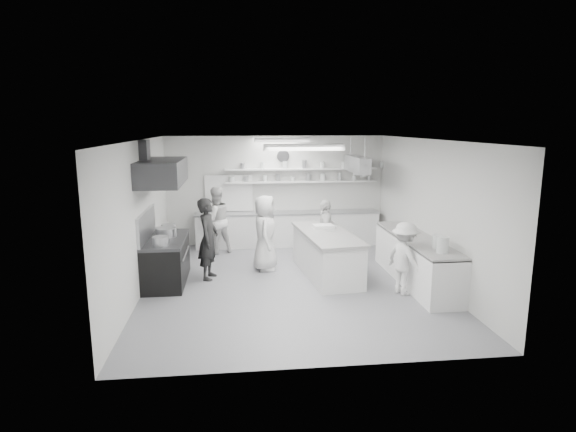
{
  "coord_description": "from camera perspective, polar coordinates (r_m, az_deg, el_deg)",
  "views": [
    {
      "loc": [
        -1.11,
        -9.36,
        3.3
      ],
      "look_at": [
        0.01,
        0.6,
        1.34
      ],
      "focal_mm": 29.19,
      "sensor_mm": 36.0,
      "label": 1
    }
  ],
  "objects": [
    {
      "name": "bowl_right",
      "position": [
        10.78,
        14.27,
        -1.75
      ],
      "size": [
        0.27,
        0.27,
        0.06
      ],
      "primitive_type": "imported",
      "rotation": [
        0.0,
        0.0,
        0.09
      ],
      "color": "white",
      "rests_on": "right_counter"
    },
    {
      "name": "cook_back",
      "position": [
        12.22,
        -8.81,
        -0.52
      ],
      "size": [
        1.05,
        0.97,
        1.74
      ],
      "primitive_type": "imported",
      "rotation": [
        0.0,
        0.0,
        -2.68
      ],
      "color": "silver",
      "rests_on": "floor"
    },
    {
      "name": "exhaust_hood",
      "position": [
        9.92,
        -15.11,
        5.2
      ],
      "size": [
        0.85,
        2.0,
        0.5
      ],
      "primitive_type": "cube",
      "color": "#37373B",
      "rests_on": "wall_left"
    },
    {
      "name": "cook_island_right",
      "position": [
        11.29,
        4.55,
        -1.88
      ],
      "size": [
        0.53,
        0.96,
        1.55
      ],
      "primitive_type": "imported",
      "rotation": [
        0.0,
        0.0,
        -1.74
      ],
      "color": "silver",
      "rests_on": "floor"
    },
    {
      "name": "stove_pot",
      "position": [
        10.28,
        -14.61,
        -2.04
      ],
      "size": [
        0.44,
        0.44,
        0.24
      ],
      "primitive_type": "cylinder",
      "color": "#ABACB1",
      "rests_on": "stove"
    },
    {
      "name": "bowl_island_b",
      "position": [
        10.98,
        5.5,
        -1.34
      ],
      "size": [
        0.21,
        0.21,
        0.06
      ],
      "primitive_type": "imported",
      "rotation": [
        0.0,
        0.0,
        0.18
      ],
      "color": "white",
      "rests_on": "prep_island"
    },
    {
      "name": "stove",
      "position": [
        10.27,
        -14.58,
        -5.4
      ],
      "size": [
        0.8,
        1.8,
        0.9
      ],
      "primitive_type": "cube",
      "color": "black",
      "rests_on": "floor"
    },
    {
      "name": "pot_rack",
      "position": [
        12.2,
        8.4,
        6.26
      ],
      "size": [
        0.3,
        1.6,
        0.4
      ],
      "primitive_type": "cube",
      "color": "#ABACB1",
      "rests_on": "ceiling"
    },
    {
      "name": "wall_right",
      "position": [
        10.38,
        17.01,
        0.6
      ],
      "size": [
        0.04,
        7.0,
        3.0
      ],
      "primitive_type": "cube",
      "color": "silver",
      "rests_on": "floor"
    },
    {
      "name": "pass_through_window",
      "position": [
        12.97,
        -7.22,
        2.79
      ],
      "size": [
        1.3,
        0.04,
        1.0
      ],
      "primitive_type": "cube",
      "color": "black",
      "rests_on": "wall_back"
    },
    {
      "name": "wall_left",
      "position": [
        9.71,
        -17.54,
        -0.13
      ],
      "size": [
        0.04,
        7.0,
        3.0
      ],
      "primitive_type": "cube",
      "color": "silver",
      "rests_on": "floor"
    },
    {
      "name": "shelf_lower",
      "position": [
        12.95,
        1.65,
        4.2
      ],
      "size": [
        4.2,
        0.26,
        0.04
      ],
      "primitive_type": "cube",
      "color": "white",
      "rests_on": "wall_back"
    },
    {
      "name": "ceiling",
      "position": [
        9.43,
        0.33,
        9.31
      ],
      "size": [
        6.0,
        7.0,
        0.02
      ],
      "primitive_type": "cube",
      "color": "white",
      "rests_on": "wall_back"
    },
    {
      "name": "bowl_island_a",
      "position": [
        10.54,
        5.24,
        -1.87
      ],
      "size": [
        0.23,
        0.23,
        0.06
      ],
      "primitive_type": "imported",
      "rotation": [
        0.0,
        0.0,
        0.0
      ],
      "color": "#ABACB1",
      "rests_on": "prep_island"
    },
    {
      "name": "floor",
      "position": [
        9.99,
        0.31,
        -8.28
      ],
      "size": [
        6.0,
        7.0,
        0.02
      ],
      "primitive_type": "cube",
      "color": "#9293A1",
      "rests_on": "ground"
    },
    {
      "name": "shelf_upper",
      "position": [
        12.91,
        1.66,
        5.74
      ],
      "size": [
        4.2,
        0.26,
        0.04
      ],
      "primitive_type": "cube",
      "color": "white",
      "rests_on": "wall_back"
    },
    {
      "name": "wall_clock",
      "position": [
        12.91,
        -0.61,
        7.3
      ],
      "size": [
        0.32,
        0.05,
        0.32
      ],
      "primitive_type": "cylinder",
      "rotation": [
        1.57,
        0.0,
        0.0
      ],
      "color": "white",
      "rests_on": "wall_back"
    },
    {
      "name": "light_fixture_front",
      "position": [
        7.65,
        1.94,
        8.37
      ],
      "size": [
        1.3,
        0.25,
        0.1
      ],
      "primitive_type": "cube",
      "color": "white",
      "rests_on": "ceiling"
    },
    {
      "name": "back_counter",
      "position": [
        12.95,
        -0.03,
        -1.59
      ],
      "size": [
        5.0,
        0.6,
        0.92
      ],
      "primitive_type": "cube",
      "color": "white",
      "rests_on": "floor"
    },
    {
      "name": "cook_stove",
      "position": [
        10.21,
        -9.68,
        -2.76
      ],
      "size": [
        0.54,
        0.72,
        1.77
      ],
      "primitive_type": "imported",
      "rotation": [
        0.0,
        0.0,
        1.37
      ],
      "color": "black",
      "rests_on": "floor"
    },
    {
      "name": "prep_island",
      "position": [
        10.46,
        4.71,
        -4.73
      ],
      "size": [
        1.19,
        2.58,
        0.92
      ],
      "primitive_type": "cube",
      "rotation": [
        0.0,
        0.0,
        0.11
      ],
      "color": "white",
      "rests_on": "floor"
    },
    {
      "name": "cook_island_left",
      "position": [
        10.71,
        -2.82,
        -2.07
      ],
      "size": [
        0.61,
        0.89,
        1.73
      ],
      "primitive_type": "imported",
      "rotation": [
        0.0,
        0.0,
        1.5
      ],
      "color": "silver",
      "rests_on": "floor"
    },
    {
      "name": "wall_back",
      "position": [
        13.03,
        -1.49,
        3.13
      ],
      "size": [
        6.0,
        0.04,
        3.0
      ],
      "primitive_type": "cube",
      "color": "silver",
      "rests_on": "floor"
    },
    {
      "name": "cook_right",
      "position": [
        9.47,
        14.03,
        -5.05
      ],
      "size": [
        0.85,
        1.07,
        1.45
      ],
      "primitive_type": "imported",
      "rotation": [
        0.0,
        0.0,
        1.95
      ],
      "color": "silver",
      "rests_on": "floor"
    },
    {
      "name": "right_counter",
      "position": [
        10.3,
        15.32,
        -5.28
      ],
      "size": [
        0.74,
        3.3,
        0.94
      ],
      "primitive_type": "cube",
      "color": "white",
      "rests_on": "floor"
    },
    {
      "name": "light_fixture_rear",
      "position": [
        11.22,
        -0.77,
        9.24
      ],
      "size": [
        1.3,
        0.25,
        0.1
      ],
      "primitive_type": "cube",
      "color": "white",
      "rests_on": "ceiling"
    },
    {
      "name": "wall_front",
      "position": [
        6.23,
        4.13,
        -5.76
      ],
      "size": [
        6.0,
        0.04,
        3.0
      ],
      "primitive_type": "cube",
      "color": "silver",
      "rests_on": "floor"
    }
  ]
}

